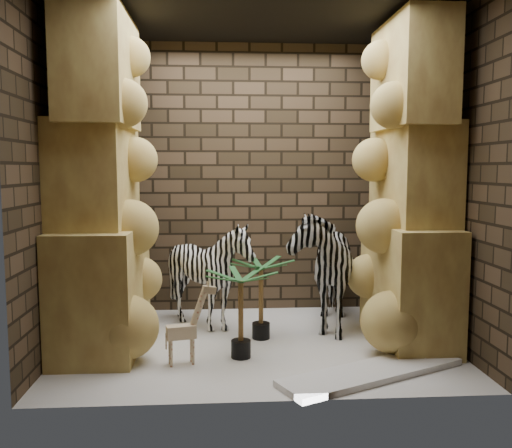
{
  "coord_description": "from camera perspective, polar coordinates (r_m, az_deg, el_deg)",
  "views": [
    {
      "loc": [
        -0.33,
        -4.83,
        1.62
      ],
      "look_at": [
        -0.0,
        0.15,
        1.1
      ],
      "focal_mm": 37.66,
      "sensor_mm": 36.0,
      "label": 1
    }
  ],
  "objects": [
    {
      "name": "rock_pillar_right",
      "position": [
        5.14,
        16.18,
        4.37
      ],
      "size": [
        0.58,
        1.25,
        3.0
      ],
      "primitive_type": null,
      "color": "#D4C368",
      "rests_on": "floor"
    },
    {
      "name": "zebra_right",
      "position": [
        5.53,
        6.92,
        -3.42
      ],
      "size": [
        0.85,
        1.32,
        1.45
      ],
      "primitive_type": "imported",
      "rotation": [
        0.0,
        0.0,
        -0.17
      ],
      "color": "white",
      "rests_on": "floor"
    },
    {
      "name": "wall_right",
      "position": [
        5.26,
        19.57,
        4.29
      ],
      "size": [
        0.0,
        3.0,
        3.0
      ],
      "primitive_type": "plane",
      "rotation": [
        1.57,
        0.0,
        -1.57
      ],
      "color": "black",
      "rests_on": "ground"
    },
    {
      "name": "palm_back",
      "position": [
        4.64,
        -1.63,
        -9.51
      ],
      "size": [
        0.36,
        0.36,
        0.77
      ],
      "primitive_type": null,
      "color": "#144418",
      "rests_on": "floor"
    },
    {
      "name": "palm_front",
      "position": [
        5.14,
        0.53,
        -7.9
      ],
      "size": [
        0.36,
        0.36,
        0.78
      ],
      "primitive_type": null,
      "color": "#144418",
      "rests_on": "floor"
    },
    {
      "name": "wall_left",
      "position": [
        5.03,
        -20.24,
        4.21
      ],
      "size": [
        0.0,
        3.0,
        3.0
      ],
      "primitive_type": "plane",
      "rotation": [
        1.57,
        0.0,
        1.57
      ],
      "color": "black",
      "rests_on": "ground"
    },
    {
      "name": "surfboard",
      "position": [
        4.47,
        12.26,
        -15.12
      ],
      "size": [
        1.6,
        1.04,
        0.05
      ],
      "primitive_type": "cube",
      "rotation": [
        0.0,
        0.0,
        0.44
      ],
      "color": "white",
      "rests_on": "floor"
    },
    {
      "name": "floor",
      "position": [
        5.1,
        0.12,
        -12.57
      ],
      "size": [
        3.5,
        3.5,
        0.0
      ],
      "primitive_type": "plane",
      "color": "beige",
      "rests_on": "ground"
    },
    {
      "name": "rock_pillar_left",
      "position": [
        4.94,
        -16.34,
        4.31
      ],
      "size": [
        0.68,
        1.3,
        3.0
      ],
      "primitive_type": null,
      "color": "#D4C368",
      "rests_on": "floor"
    },
    {
      "name": "wall_back",
      "position": [
        6.09,
        -0.69,
        4.81
      ],
      "size": [
        3.5,
        0.0,
        3.5
      ],
      "primitive_type": "plane",
      "rotation": [
        1.57,
        0.0,
        0.0
      ],
      "color": "black",
      "rests_on": "ground"
    },
    {
      "name": "ceiling",
      "position": [
        5.03,
        0.12,
        21.86
      ],
      "size": [
        3.5,
        3.5,
        0.0
      ],
      "primitive_type": "plane",
      "rotation": [
        3.14,
        0.0,
        0.0
      ],
      "color": "black",
      "rests_on": "ground"
    },
    {
      "name": "wall_front",
      "position": [
        3.59,
        1.49,
        4.03
      ],
      "size": [
        3.5,
        0.0,
        3.5
      ],
      "primitive_type": "plane",
      "rotation": [
        -1.57,
        0.0,
        0.0
      ],
      "color": "black",
      "rests_on": "ground"
    },
    {
      "name": "giraffe_toy",
      "position": [
        4.53,
        -7.96,
        -10.38
      ],
      "size": [
        0.38,
        0.2,
        0.7
      ],
      "primitive_type": null,
      "rotation": [
        0.0,
        0.0,
        0.24
      ],
      "color": "beige",
      "rests_on": "floor"
    },
    {
      "name": "zebra_left",
      "position": [
        5.45,
        -4.97,
        -5.93
      ],
      "size": [
        0.9,
        1.12,
        1.0
      ],
      "primitive_type": "imported",
      "rotation": [
        0.0,
        0.0,
        -0.01
      ],
      "color": "white",
      "rests_on": "floor"
    }
  ]
}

